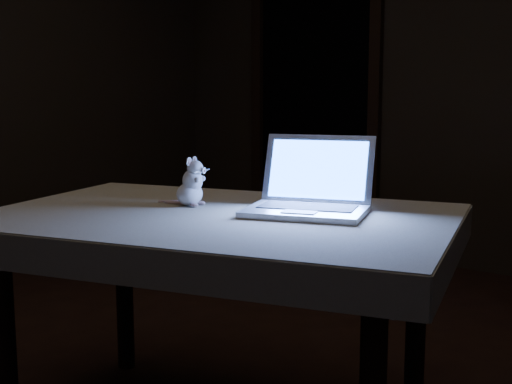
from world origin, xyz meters
The scene contains 6 objects.
back_wall centered at (0.00, 2.50, 1.30)m, with size 4.50×0.04×2.60m, color black.
doorway centered at (-1.10, 2.50, 1.06)m, with size 1.06×0.36×2.13m, color black, non-canonical shape.
table centered at (0.17, -0.01, 0.36)m, with size 1.34×0.86×0.72m, color black, non-canonical shape.
tablecloth centered at (0.13, 0.05, 0.68)m, with size 1.45×0.97×0.10m, color beige, non-canonical shape.
laptop centered at (0.39, 0.15, 0.85)m, with size 0.37×0.32×0.25m, color silver, non-canonical shape.
plush_mouse centered at (0.00, 0.05, 0.81)m, with size 0.12×0.12×0.16m, color white, non-canonical shape.
Camera 1 is at (1.56, -1.61, 1.11)m, focal length 48.00 mm.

